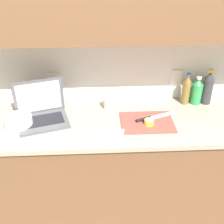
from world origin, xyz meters
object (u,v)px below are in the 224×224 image
bottle_oil_tall (197,91)px  bowl_white (18,122)px  lemon_half_cut (149,122)px  bottle_green_soda (186,90)px  knife (148,118)px  measuring_cup (109,103)px  cutting_board (147,122)px  laptop (42,111)px  bottle_water_clear (208,88)px

bottle_oil_tall → bowl_white: 1.31m
lemon_half_cut → bottle_oil_tall: bearing=35.1°
lemon_half_cut → bowl_white: 0.88m
bottle_green_soda → bowl_white: 1.23m
knife → bowl_white: size_ratio=1.49×
bottle_green_soda → measuring_cup: bottle_green_soda is taller
bottle_green_soda → cutting_board: bearing=-142.3°
bottle_oil_tall → bowl_white: (-1.28, -0.26, -0.06)m
laptop → bottle_oil_tall: bearing=-7.5°
knife → bottle_oil_tall: (0.40, 0.22, 0.08)m
measuring_cup → bowl_white: size_ratio=0.57×
lemon_half_cut → bottle_water_clear: size_ratio=0.24×
knife → bottle_green_soda: size_ratio=1.12×
lemon_half_cut → bottle_oil_tall: (0.40, 0.28, 0.07)m
bowl_white → cutting_board: bearing=0.2°
laptop → cutting_board: (0.73, -0.08, -0.06)m
bottle_green_soda → bottle_oil_tall: bottle_green_soda is taller
bottle_green_soda → bottle_oil_tall: size_ratio=1.13×
cutting_board → bottle_oil_tall: bottle_oil_tall is taller
knife → bottle_water_clear: bottle_water_clear is taller
laptop → bowl_white: bearing=-165.0°
laptop → bottle_green_soda: bearing=-6.8°
bottle_water_clear → measuring_cup: (-0.74, -0.05, -0.08)m
bottle_green_soda → bottle_oil_tall: 0.08m
knife → measuring_cup: size_ratio=2.62×
laptop → bottle_green_soda: 1.07m
cutting_board → measuring_cup: (-0.25, 0.21, 0.04)m
bottle_green_soda → bottle_water_clear: 0.16m
bowl_white → bottle_oil_tall: bearing=11.3°
bottle_water_clear → measuring_cup: bottle_water_clear is taller
cutting_board → lemon_half_cut: (0.01, -0.03, 0.02)m
cutting_board → bottle_water_clear: 0.57m
laptop → bottle_water_clear: bearing=-8.0°
lemon_half_cut → bottle_green_soda: size_ratio=0.26×
lemon_half_cut → bowl_white: (-0.88, 0.03, 0.01)m
measuring_cup → bottle_water_clear: bearing=3.7°
knife → laptop: bearing=154.7°
knife → bowl_white: bearing=161.0°
measuring_cup → bowl_white: bearing=-161.4°
laptop → bottle_green_soda: (1.06, 0.17, 0.05)m
bottle_oil_tall → bottle_water_clear: 0.08m
cutting_board → measuring_cup: size_ratio=3.44×
bottle_oil_tall → lemon_half_cut: bearing=-144.9°
laptop → measuring_cup: bearing=-1.6°
laptop → lemon_half_cut: 0.74m
cutting_board → bowl_white: (-0.87, -0.00, 0.03)m
measuring_cup → bowl_white: measuring_cup is taller
bottle_green_soda → bottle_water_clear: (0.16, -0.00, 0.01)m
bottle_green_soda → bottle_water_clear: bearing=-0.0°
cutting_board → knife: 0.03m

